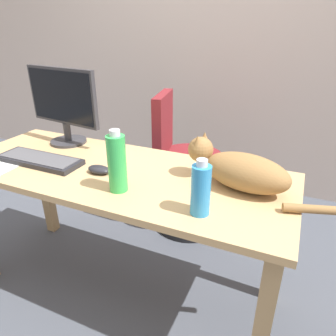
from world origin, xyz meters
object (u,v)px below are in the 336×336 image
at_px(computer_mouse, 99,170).
at_px(spray_bottle, 201,189).
at_px(cat, 241,170).
at_px(monitor, 63,103).
at_px(keyboard, 39,160).
at_px(office_chair, 182,172).
at_px(water_bottle, 117,163).

relative_size(computer_mouse, spray_bottle, 0.52).
relative_size(cat, spray_bottle, 2.86).
xyz_separation_m(monitor, spray_bottle, (0.92, -0.39, -0.13)).
height_order(monitor, cat, monitor).
xyz_separation_m(monitor, keyboard, (0.06, -0.28, -0.21)).
distance_m(keyboard, spray_bottle, 0.87).
bearing_deg(office_chair, cat, -52.33).
bearing_deg(monitor, keyboard, -78.54).
height_order(cat, computer_mouse, cat).
height_order(cat, water_bottle, water_bottle).
distance_m(computer_mouse, water_bottle, 0.22).
bearing_deg(keyboard, spray_bottle, -7.14).
bearing_deg(spray_bottle, keyboard, 172.86).
relative_size(monitor, cat, 0.80).
xyz_separation_m(keyboard, water_bottle, (0.51, -0.08, 0.11)).
height_order(keyboard, water_bottle, water_bottle).
bearing_deg(water_bottle, cat, 26.30).
height_order(monitor, keyboard, monitor).
bearing_deg(computer_mouse, water_bottle, -30.16).
xyz_separation_m(monitor, computer_mouse, (0.40, -0.26, -0.21)).
height_order(computer_mouse, water_bottle, water_bottle).
bearing_deg(monitor, cat, -7.83).
distance_m(cat, computer_mouse, 0.63).
bearing_deg(cat, water_bottle, -153.70).
relative_size(keyboard, water_bottle, 1.71).
xyz_separation_m(office_chair, spray_bottle, (0.41, -0.90, 0.41)).
xyz_separation_m(computer_mouse, spray_bottle, (0.52, -0.13, 0.08)).
bearing_deg(spray_bottle, computer_mouse, 166.43).
relative_size(monitor, computer_mouse, 4.36).
height_order(computer_mouse, spray_bottle, spray_bottle).
relative_size(monitor, water_bottle, 1.87).
bearing_deg(spray_bottle, monitor, 157.11).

